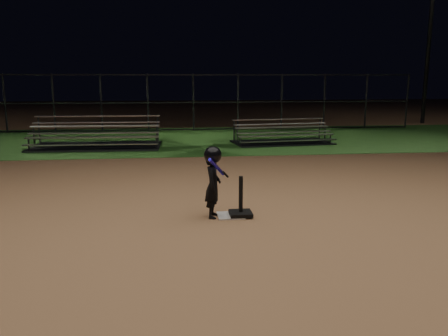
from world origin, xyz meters
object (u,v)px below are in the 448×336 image
(home_plate, at_px, (231,215))
(bleacher_right, at_px, (282,139))
(bleacher_left, at_px, (96,141))
(light_pole_right, at_px, (431,24))
(child_batter, at_px, (213,180))
(batting_tee, at_px, (241,208))

(home_plate, height_order, bleacher_right, bleacher_right)
(bleacher_left, relative_size, light_pole_right, 0.52)
(home_plate, height_order, child_batter, child_batter)
(batting_tee, distance_m, bleacher_left, 9.09)
(home_plate, bearing_deg, child_batter, -176.73)
(home_plate, distance_m, child_batter, 0.71)
(bleacher_left, bearing_deg, batting_tee, -64.37)
(bleacher_right, relative_size, light_pole_right, 0.44)
(batting_tee, relative_size, light_pole_right, 0.08)
(light_pole_right, bearing_deg, bleacher_left, -156.75)
(child_batter, bearing_deg, bleacher_right, -8.21)
(batting_tee, distance_m, bleacher_right, 9.02)
(bleacher_right, bearing_deg, batting_tee, -114.16)
(bleacher_right, bearing_deg, child_batter, -117.01)
(batting_tee, relative_size, bleacher_right, 0.19)
(child_batter, xyz_separation_m, light_pole_right, (12.30, 14.96, 4.29))
(light_pole_right, bearing_deg, batting_tee, -128.30)
(bleacher_right, height_order, light_pole_right, light_pole_right)
(child_batter, height_order, bleacher_right, child_batter)
(home_plate, distance_m, bleacher_left, 9.00)
(bleacher_left, distance_m, light_pole_right, 17.55)
(child_batter, xyz_separation_m, bleacher_right, (3.28, 8.56, -0.48))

